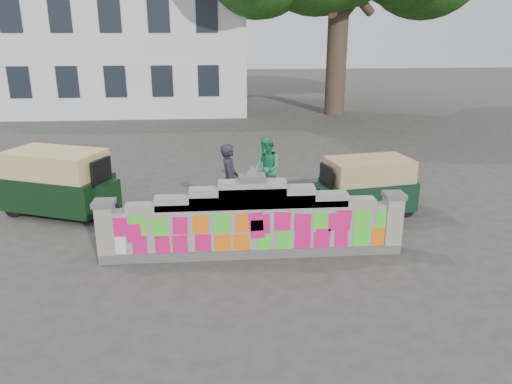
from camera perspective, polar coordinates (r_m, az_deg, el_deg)
The scene contains 8 objects.
ground at distance 10.82m, azimuth -0.41°, elevation -7.23°, with size 100.00×100.00×0.00m, color #383533.
parapet_wall at distance 10.51m, azimuth -0.42°, elevation -3.56°, with size 6.48×0.44×2.01m.
building at distance 32.33m, azimuth -16.63°, elevation 16.45°, with size 16.00×10.00×8.90m.
cyclist_bike at distance 12.33m, azimuth -3.01°, elevation -1.32°, with size 0.70×2.00×1.05m, color black.
cyclist_rider at distance 12.22m, azimuth -3.04°, elevation 0.29°, with size 0.65×0.43×1.78m, color #24222B.
pedestrian at distance 14.00m, azimuth 1.22°, elevation 2.69°, with size 0.87×0.68×1.79m, color #289464.
rickshaw_left at distance 13.85m, azimuth -21.49°, elevation 1.12°, with size 3.12×2.28×1.68m.
rickshaw_right at distance 13.23m, azimuth 12.39°, elevation 0.73°, with size 2.73×1.60×1.47m.
Camera 1 is at (-0.73, -9.73, 4.67)m, focal length 35.00 mm.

